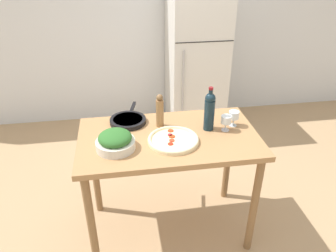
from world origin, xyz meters
name	(u,v)px	position (x,y,z in m)	size (l,w,h in m)	color
ground_plane	(169,227)	(0.00, 0.00, 0.00)	(14.00, 14.00, 0.00)	tan
wall_back	(141,17)	(0.00, 2.10, 1.30)	(6.40, 0.08, 2.60)	silver
refrigerator	(196,64)	(0.60, 1.70, 0.82)	(0.64, 0.73, 1.64)	silver
prep_counter	(169,150)	(0.00, 0.00, 0.78)	(1.27, 0.73, 0.90)	#A87A4C
wine_bottle	(209,110)	(0.30, 0.05, 1.05)	(0.08, 0.08, 0.33)	#142833
wine_glass_near	(226,120)	(0.42, 0.01, 0.98)	(0.08, 0.08, 0.12)	silver
wine_glass_far	(234,116)	(0.50, 0.07, 0.98)	(0.08, 0.08, 0.12)	silver
pepper_mill	(160,111)	(-0.04, 0.15, 1.02)	(0.06, 0.06, 0.26)	olive
salad_bowl	(115,141)	(-0.37, -0.10, 0.96)	(0.26, 0.26, 0.13)	silver
homemade_pizza	(173,140)	(0.02, -0.08, 0.92)	(0.35, 0.35, 0.03)	beige
cast_iron_skillet	(128,120)	(-0.27, 0.24, 0.92)	(0.27, 0.43, 0.04)	black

